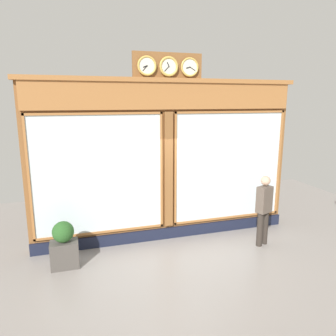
# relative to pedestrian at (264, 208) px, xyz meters

# --- Properties ---
(ground_plane) EXTENTS (14.00, 14.00, 0.00)m
(ground_plane) POSITION_rel_pedestrian_xyz_m (2.04, 1.79, -0.93)
(ground_plane) COLOR gray
(shop_facade) EXTENTS (6.55, 0.42, 4.44)m
(shop_facade) POSITION_rel_pedestrian_xyz_m (2.04, -1.14, 1.04)
(shop_facade) COLOR brown
(shop_facade) RESTS_ON ground_plane
(pedestrian) EXTENTS (0.41, 0.33, 1.69)m
(pedestrian) POSITION_rel_pedestrian_xyz_m (0.00, 0.00, 0.00)
(pedestrian) COLOR #312A24
(pedestrian) RESTS_ON ground_plane
(planter_box) EXTENTS (0.56, 0.36, 0.56)m
(planter_box) POSITION_rel_pedestrian_xyz_m (4.49, -0.28, -0.65)
(planter_box) COLOR #4C4742
(planter_box) RESTS_ON ground_plane
(planter_shrub) EXTENTS (0.43, 0.43, 0.43)m
(planter_shrub) POSITION_rel_pedestrian_xyz_m (4.49, -0.28, -0.15)
(planter_shrub) COLOR #285623
(planter_shrub) RESTS_ON planter_box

